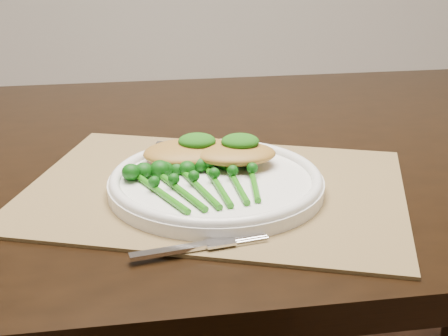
{
  "coord_description": "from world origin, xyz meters",
  "views": [
    {
      "loc": [
        -0.05,
        -0.89,
        1.09
      ],
      "look_at": [
        0.0,
        -0.13,
        0.78
      ],
      "focal_mm": 50.0,
      "sensor_mm": 36.0,
      "label": 1
    }
  ],
  "objects": [
    {
      "name": "pesto_dollop_left",
      "position": [
        -0.03,
        -0.07,
        0.8
      ],
      "size": [
        0.05,
        0.04,
        0.02
      ],
      "primitive_type": "ellipsoid",
      "color": "#0F460A",
      "rests_on": "chicken_fillet_left"
    },
    {
      "name": "placemat",
      "position": [
        -0.01,
        -0.13,
        0.75
      ],
      "size": [
        0.57,
        0.48,
        0.0
      ],
      "primitive_type": "cube",
      "rotation": [
        0.0,
        0.0,
        -0.25
      ],
      "color": "olive",
      "rests_on": "dining_table"
    },
    {
      "name": "knife",
      "position": [
        -0.02,
        0.02,
        0.76
      ],
      "size": [
        0.19,
        0.05,
        0.01
      ],
      "rotation": [
        0.0,
        0.0,
        -0.21
      ],
      "color": "silver",
      "rests_on": "placemat"
    },
    {
      "name": "chicken_fillet_left",
      "position": [
        -0.04,
        -0.07,
        0.78
      ],
      "size": [
        0.15,
        0.11,
        0.03
      ],
      "primitive_type": "ellipsoid",
      "rotation": [
        0.0,
        0.0,
        0.16
      ],
      "color": "#AC7D32",
      "rests_on": "dinner_plate"
    },
    {
      "name": "chicken_fillet_right",
      "position": [
        0.02,
        -0.09,
        0.79
      ],
      "size": [
        0.12,
        0.08,
        0.02
      ],
      "primitive_type": "ellipsoid",
      "rotation": [
        0.0,
        0.0,
        -0.02
      ],
      "color": "#AC7D32",
      "rests_on": "dinner_plate"
    },
    {
      "name": "pesto_dollop_right",
      "position": [
        0.03,
        -0.09,
        0.8
      ],
      "size": [
        0.05,
        0.04,
        0.02
      ],
      "primitive_type": "ellipsoid",
      "color": "#0F460A",
      "rests_on": "chicken_fillet_right"
    },
    {
      "name": "fork",
      "position": [
        -0.02,
        -0.29,
        0.76
      ],
      "size": [
        0.16,
        0.05,
        0.0
      ],
      "rotation": [
        0.0,
        0.0,
        0.25
      ],
      "color": "silver",
      "rests_on": "placemat"
    },
    {
      "name": "dinner_plate",
      "position": [
        -0.01,
        -0.14,
        0.77
      ],
      "size": [
        0.28,
        0.28,
        0.03
      ],
      "color": "white",
      "rests_on": "placemat"
    },
    {
      "name": "broccolini_bundle",
      "position": [
        -0.02,
        -0.17,
        0.78
      ],
      "size": [
        0.18,
        0.2,
        0.04
      ],
      "rotation": [
        0.0,
        0.0,
        0.29
      ],
      "color": "#1C6C0E",
      "rests_on": "dinner_plate"
    }
  ]
}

